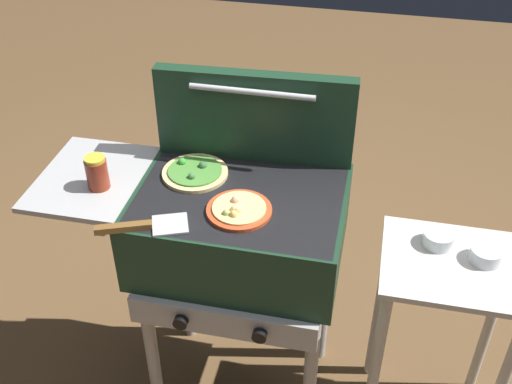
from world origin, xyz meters
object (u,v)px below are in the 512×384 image
Objects in this scene: grill at (236,232)px; topping_bowl_far at (438,239)px; pizza_cheese at (239,210)px; topping_bowl_near at (486,255)px; pizza_veggie at (195,172)px; spatula at (143,226)px; prep_table at (443,312)px; sauce_jar at (97,173)px.

grill is 0.62m from topping_bowl_far.
topping_bowl_near is (0.73, 0.11, -0.13)m from pizza_cheese.
pizza_veggie reaches higher than spatula.
prep_table is (0.89, 0.21, -0.37)m from spatula.
grill reaches higher than topping_bowl_near.
sauce_jar reaches higher than topping_bowl_far.
sauce_jar is at bearing -176.18° from topping_bowl_near.
grill is 0.76m from topping_bowl_near.
pizza_veggie is 2.16× the size of topping_bowl_near.
spatula is at bearing -152.66° from pizza_cheese.
pizza_cheese is 0.73× the size of spatula.
sauce_jar reaches higher than grill.
grill is at bearing -28.39° from pizza_veggie.
topping_bowl_far is at bearing 14.54° from pizza_cheese.
sauce_jar is at bearing 176.04° from pizza_cheese.
spatula reaches higher than prep_table.
prep_table is at bearing -160.56° from topping_bowl_near.
spatula reaches higher than grill.
pizza_cheese is at bearing -172.89° from prep_table.
prep_table is 7.93× the size of topping_bowl_far.
sauce_jar is (-0.42, -0.05, 0.20)m from grill.
pizza_cheese reaches higher than topping_bowl_near.
spatula is 2.76× the size of topping_bowl_far.
pizza_cheese is at bearing 27.34° from spatula.
pizza_veggie is at bearing 174.71° from prep_table.
topping_bowl_near is at bearing 8.55° from pizza_cheese.
topping_bowl_far is at bearing 162.23° from topping_bowl_near.
topping_bowl_near is at bearing 2.51° from grill.
pizza_veggie is 1.08× the size of pizza_cheese.
pizza_veggie is 0.29m from spatula.
pizza_veggie is (-0.15, 0.08, 0.15)m from grill.
spatula is 2.74× the size of topping_bowl_near.
pizza_veggie is 0.91m from prep_table.
pizza_cheese is 2.00× the size of topping_bowl_near.
topping_bowl_far is (0.84, 0.28, -0.13)m from spatula.
topping_bowl_near is at bearing 3.82° from sauce_jar.
spatula is at bearing -166.32° from topping_bowl_near.
pizza_veggie reaches higher than grill.
pizza_cheese is at bearing -171.45° from topping_bowl_near.
sauce_jar is at bearing -173.28° from topping_bowl_far.
sauce_jar reaches higher than topping_bowl_near.
topping_bowl_far is at bearing -0.28° from pizza_veggie.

